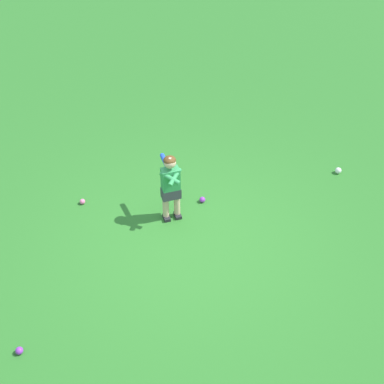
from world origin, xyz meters
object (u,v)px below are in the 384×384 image
object	(u,v)px
play_ball_midfield	(202,200)
play_ball_near_batter	(338,171)
play_ball_far_left	(82,202)
play_ball_by_bucket	(19,351)
child_batter	(170,182)

from	to	relation	value
play_ball_midfield	play_ball_near_batter	world-z (taller)	play_ball_near_batter
play_ball_far_left	play_ball_by_bucket	bearing A→B (deg)	-12.41
child_batter	play_ball_by_bucket	size ratio (longest dim) A/B	12.07
play_ball_far_left	play_ball_by_bucket	xyz separation A→B (m)	(2.53, -0.56, 0.00)
child_batter	play_ball_midfield	size ratio (longest dim) A/B	11.96
play_ball_by_bucket	play_ball_far_left	bearing A→B (deg)	167.59
child_batter	play_ball_midfield	bearing A→B (deg)	120.24
play_ball_far_left	play_ball_near_batter	world-z (taller)	play_ball_near_batter
child_batter	play_ball_midfield	distance (m)	0.83
child_batter	play_ball_near_batter	world-z (taller)	child_batter
play_ball_far_left	play_ball_near_batter	bearing A→B (deg)	94.59
play_ball_by_bucket	play_ball_midfield	bearing A→B (deg)	135.17
child_batter	play_ball_far_left	bearing A→B (deg)	-108.36
child_batter	play_ball_near_batter	size ratio (longest dim) A/B	10.44
play_ball_midfield	play_ball_far_left	bearing A→B (deg)	-94.82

